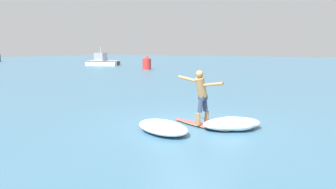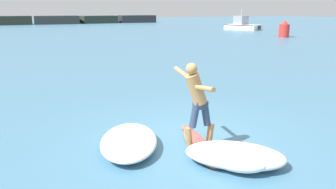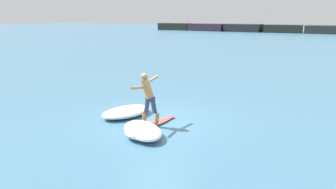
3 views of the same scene
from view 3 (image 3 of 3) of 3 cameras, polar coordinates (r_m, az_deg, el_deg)
The scene contains 7 objects.
ground_plane at distance 11.76m, azimuth -1.84°, elevation -4.72°, with size 200.00×200.00×0.00m, color teal.
rock_jetty_breakwater at distance 72.48m, azimuth 19.27°, elevation 10.77°, with size 57.03×4.93×1.59m.
surfboard at distance 11.32m, azimuth -2.91°, elevation -5.22°, with size 0.97×2.34×0.23m.
surfer at distance 11.03m, azimuth -3.52°, elevation 0.06°, with size 0.70×1.64×1.74m.
wave_foam_at_tail at distance 12.41m, azimuth -7.25°, elevation -3.01°, with size 1.83×2.32×0.33m.
wave_foam_at_nose at distance 10.33m, azimuth -4.79°, elevation -6.27°, with size 1.44×1.57×0.39m.
wave_foam_beside at distance 10.39m, azimuth -4.45°, elevation -6.25°, with size 2.13×2.02×0.36m.
Camera 3 is at (5.27, -9.82, 3.75)m, focal length 35.00 mm.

